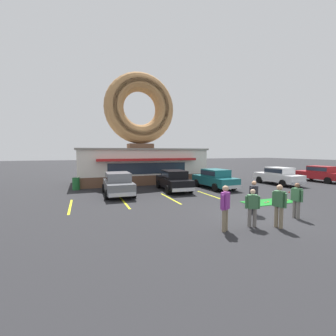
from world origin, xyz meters
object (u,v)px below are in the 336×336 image
Objects in this scene: golf_ball at (255,201)px; car_red at (320,173)px; car_grey at (118,183)px; trash_bin at (76,184)px; pedestrian_beanie_man at (254,196)px; pedestrian_blue_sweater_man at (279,204)px; pedestrian_leather_jacket_man at (252,206)px; pedestrian_hooded_kid at (297,199)px; pedestrian_clipboard_woman at (225,206)px; car_teal at (215,178)px; putting_flag_pin at (289,194)px; car_black at (174,180)px; car_white at (278,175)px.

car_red is (12.83, 5.06, 0.82)m from golf_ball.
car_grey is 4.72× the size of trash_bin.
pedestrian_beanie_man reaches higher than car_grey.
pedestrian_blue_sweater_man is 1.04m from pedestrian_leather_jacket_man.
pedestrian_hooded_kid is at bearing -42.89° from pedestrian_beanie_man.
pedestrian_beanie_man is at bearing -154.42° from car_red.
trash_bin is at bearing 114.58° from pedestrian_clipboard_woman.
pedestrian_leather_jacket_man is (-16.19, -8.57, -0.02)m from car_red.
pedestrian_blue_sweater_man is at bearing -107.68° from car_teal.
pedestrian_leather_jacket_man reaches higher than putting_flag_pin.
pedestrian_blue_sweater_man is 2.00m from pedestrian_beanie_man.
car_white is at bearing -2.47° from car_black.
trash_bin is (-2.82, 3.43, -0.37)m from car_grey.
car_white is 0.99× the size of car_grey.
golf_ball is at bearing 46.18° from pedestrian_leather_jacket_man.
pedestrian_clipboard_woman is at bearing -72.50° from car_grey.
car_black is 15.92m from car_red.
car_white is 14.67m from car_grey.
pedestrian_leather_jacket_man is 0.95× the size of pedestrian_beanie_man.
pedestrian_hooded_kid reaches higher than car_black.
golf_ball is at bearing -40.21° from trash_bin.
pedestrian_hooded_kid is at bearing 20.94° from pedestrian_blue_sweater_man.
car_black is at bearing -23.75° from trash_bin.
golf_ball is at bearing 79.07° from pedestrian_hooded_kid.
pedestrian_blue_sweater_man is (-15.27, -9.03, 0.10)m from car_red.
trash_bin is at bearing 119.53° from pedestrian_leather_jacket_man.
trash_bin is (-5.58, 12.19, -0.49)m from pedestrian_clipboard_woman.
pedestrian_hooded_kid is 0.92× the size of pedestrian_clipboard_woman.
car_black is 1.01× the size of car_red.
car_teal and car_red have the same top height.
pedestrian_leather_jacket_man is at bearing 0.66° from pedestrian_clipboard_woman.
car_red is 23.37m from trash_bin.
pedestrian_leather_jacket_man is (-5.57, -3.09, 0.41)m from putting_flag_pin.
pedestrian_leather_jacket_man is at bearing -113.75° from car_teal.
car_teal is 7.72m from pedestrian_beanie_man.
pedestrian_clipboard_woman reaches higher than putting_flag_pin.
pedestrian_hooded_kid is at bearing -51.35° from car_grey.
pedestrian_beanie_man is (1.38, 1.48, 0.06)m from pedestrian_leather_jacket_man.
car_white is at bearing 47.56° from putting_flag_pin.
trash_bin is (-17.48, 3.60, -0.37)m from car_white.
pedestrian_blue_sweater_man is (-2.45, -3.97, 0.92)m from golf_ball.
pedestrian_blue_sweater_man is (5.00, -9.21, 0.10)m from car_grey.
pedestrian_beanie_man reaches higher than car_red.
car_grey is at bearing 115.03° from pedestrian_leather_jacket_man.
car_teal is at bearing 84.55° from golf_ball.
pedestrian_hooded_kid is (-0.63, -3.28, 0.85)m from golf_ball.
golf_ball is 0.02× the size of pedestrian_clipboard_woman.
car_grey is at bearing 126.95° from pedestrian_beanie_man.
car_grey is 4.46m from trash_bin.
car_black is at bearing 176.29° from car_teal.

